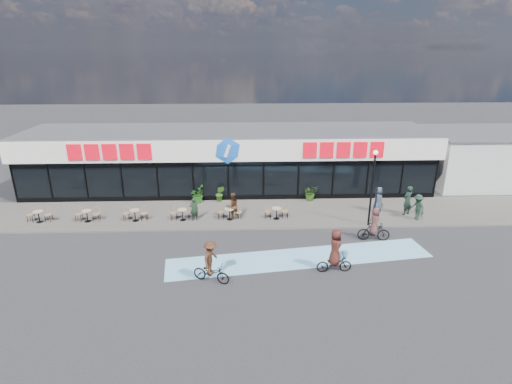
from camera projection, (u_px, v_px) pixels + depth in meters
ground at (225, 246)px, 22.31m from camera, size 120.00×120.00×0.00m
sidewalk at (228, 214)px, 26.52m from camera, size 44.00×5.00×0.10m
bike_lane at (300, 258)px, 21.04m from camera, size 14.17×4.13×0.01m
building at (229, 159)px, 30.84m from camera, size 30.60×6.57×4.75m
neighbour_building at (480, 156)px, 32.63m from camera, size 9.20×7.20×4.11m
lamp_post at (373, 181)px, 23.76m from camera, size 0.28×0.28×4.76m
bistro_set_0 at (39, 215)px, 25.06m from camera, size 1.54×0.62×0.90m
bistro_set_1 at (87, 214)px, 25.16m from camera, size 1.54×0.62×0.90m
bistro_set_2 at (135, 214)px, 25.26m from camera, size 1.54×0.62×0.90m
bistro_set_3 at (183, 213)px, 25.36m from camera, size 1.54×0.62×0.90m
bistro_set_4 at (230, 212)px, 25.46m from camera, size 1.54×0.62×0.90m
bistro_set_5 at (276, 212)px, 25.56m from camera, size 1.54×0.62×0.90m
potted_plant_left at (220, 194)px, 28.33m from camera, size 0.74×0.64×1.17m
potted_plant_mid at (197, 194)px, 28.15m from camera, size 1.02×1.15×1.20m
potted_plant_right at (310, 193)px, 28.55m from camera, size 1.24×1.16×1.12m
patron_left at (194, 209)px, 25.17m from camera, size 0.62×0.49×1.51m
patron_right at (233, 206)px, 25.39m from camera, size 1.01×0.89×1.74m
pedestrian_a at (418, 207)px, 25.24m from camera, size 0.97×1.24×1.69m
pedestrian_b at (378, 199)px, 26.45m from camera, size 0.83×0.99×1.74m
pedestrian_c at (407, 200)px, 25.96m from camera, size 0.86×0.77×1.97m
cyclist_a at (335, 255)px, 19.46m from camera, size 1.75×0.91×2.30m
cyclist_b at (374, 228)px, 22.71m from camera, size 1.87×0.82×2.01m
cyclist_c at (211, 265)px, 18.64m from camera, size 1.95×1.29×2.12m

